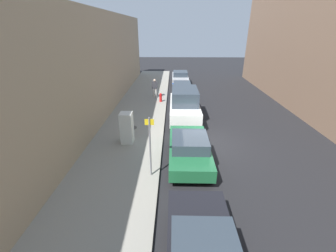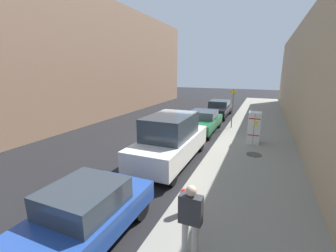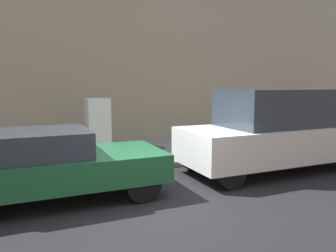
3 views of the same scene
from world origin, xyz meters
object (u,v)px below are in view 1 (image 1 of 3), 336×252
Objects in this scene: parked_van_white at (184,104)px; parked_sedan_silver at (180,77)px; street_sign_post at (150,144)px; parked_hatchback_blue at (182,90)px; pedestrian_walking_far at (155,87)px; fire_hydrant at (161,97)px; parked_sedan_green at (189,148)px; discarded_refrigerator at (127,128)px.

parked_van_white is 11.09m from parked_sedan_silver.
street_sign_post is 12.35m from parked_hatchback_blue.
pedestrian_walking_far is at bearing 116.82° from parked_van_white.
fire_hydrant is 9.22m from parked_sedan_green.
parked_van_white is 1.09× the size of parked_sedan_silver.
discarded_refrigerator reaches higher than fire_hydrant.
street_sign_post is 11.71m from pedestrian_walking_far.
parked_sedan_silver is at bearing -154.53° from pedestrian_walking_far.
fire_hydrant is at bearing -103.63° from parked_sedan_silver.
pedestrian_walking_far is 0.36× the size of parked_sedan_silver.
parked_sedan_green is at bearing -90.00° from parked_van_white.
street_sign_post is at bearing -62.29° from discarded_refrigerator.
parked_van_white reaches higher than fire_hydrant.
parked_sedan_green is 5.55m from parked_van_white.
pedestrian_walking_far is 0.33× the size of parked_van_white.
discarded_refrigerator is at bearing 117.71° from street_sign_post.
parked_hatchback_blue is (3.25, 9.24, -0.27)m from discarded_refrigerator.
parked_hatchback_blue reaches higher than fire_hydrant.
fire_hydrant is at bearing 70.84° from pedestrian_walking_far.
street_sign_post is 0.66× the size of parked_hatchback_blue.
street_sign_post reaches higher than parked_van_white.
parked_hatchback_blue is (0.00, 10.87, 0.00)m from parked_sedan_green.
pedestrian_walking_far is (-0.74, 11.68, -0.53)m from street_sign_post.
parked_van_white is at bearing -90.00° from parked_hatchback_blue.
parked_van_white is (2.43, -4.81, -0.03)m from pedestrian_walking_far.
parked_hatchback_blue is (2.43, 0.52, -0.36)m from pedestrian_walking_far.
parked_sedan_silver is (1.84, 7.59, 0.20)m from fire_hydrant.
parked_hatchback_blue is at bearing 90.00° from parked_van_white.
parked_sedan_green is at bearing -78.49° from fire_hydrant.
parked_van_white reaches higher than discarded_refrigerator.
street_sign_post is 3.53× the size of fire_hydrant.
parked_sedan_green is at bearing -90.00° from parked_sedan_silver.
street_sign_post reaches higher than parked_hatchback_blue.
parked_hatchback_blue is 0.87× the size of parked_sedan_silver.
parked_sedan_silver reaches higher than fire_hydrant.
parked_van_white is 1.25× the size of parked_hatchback_blue.
street_sign_post reaches higher than discarded_refrigerator.
parked_hatchback_blue is (0.00, 5.33, -0.32)m from parked_van_white.
discarded_refrigerator is at bearing -102.24° from parked_sedan_silver.
parked_sedan_silver is at bearing 90.00° from parked_sedan_green.
discarded_refrigerator is at bearing 153.27° from parked_sedan_green.
pedestrian_walking_far is at bearing 103.21° from parked_sedan_green.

